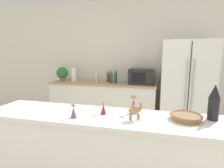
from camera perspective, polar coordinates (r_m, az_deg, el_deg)
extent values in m
cube|color=silver|center=(3.70, 5.78, 6.64)|extent=(8.00, 0.06, 2.55)
cube|color=silver|center=(3.63, -2.91, -6.81)|extent=(2.08, 0.60, 0.88)
cube|color=tan|center=(3.53, -2.97, 0.31)|extent=(2.11, 0.63, 0.03)
cube|color=white|center=(3.37, 22.75, -1.66)|extent=(0.85, 0.68, 1.70)
cube|color=black|center=(3.04, 23.69, -2.89)|extent=(0.01, 0.01, 1.63)
cylinder|color=#B2B5BA|center=(3.00, 22.91, -1.34)|extent=(0.02, 0.02, 0.93)
cylinder|color=#B2B5BA|center=(3.02, 24.78, -1.41)|extent=(0.02, 0.02, 0.93)
cube|color=silver|center=(1.74, -2.78, -25.61)|extent=(2.10, 0.44, 0.92)
cube|color=silver|center=(1.52, -2.93, -10.70)|extent=(2.14, 0.48, 0.03)
cylinder|color=#9E6B47|center=(3.85, -15.84, 1.59)|extent=(0.11, 0.11, 0.08)
sphere|color=#2D7033|center=(3.84, -15.93, 3.50)|extent=(0.24, 0.24, 0.24)
cylinder|color=white|center=(3.74, -12.37, 2.98)|extent=(0.11, 0.11, 0.27)
cube|color=black|center=(3.38, 9.69, 2.47)|extent=(0.48, 0.36, 0.28)
cube|color=black|center=(3.21, 8.67, 2.10)|extent=(0.26, 0.01, 0.17)
cylinder|color=navy|center=(3.42, 1.19, 1.80)|extent=(0.06, 0.06, 0.18)
cone|color=navy|center=(3.40, 1.19, 4.11)|extent=(0.06, 0.06, 0.10)
cylinder|color=gold|center=(3.40, 1.20, 5.01)|extent=(0.02, 0.02, 0.01)
cylinder|color=#B2B7BC|center=(3.49, -5.02, 1.71)|extent=(0.08, 0.08, 0.15)
cone|color=#B2B7BC|center=(3.48, -5.05, 3.61)|extent=(0.08, 0.08, 0.08)
cylinder|color=gold|center=(3.47, -5.06, 4.37)|extent=(0.03, 0.03, 0.01)
cylinder|color=#2D6033|center=(3.55, -1.23, 1.92)|extent=(0.07, 0.07, 0.15)
cone|color=#2D6033|center=(3.54, -1.24, 3.85)|extent=(0.06, 0.06, 0.09)
cylinder|color=gold|center=(3.54, -1.24, 4.61)|extent=(0.02, 0.02, 0.01)
cylinder|color=brown|center=(3.42, -0.27, 1.75)|extent=(0.06, 0.06, 0.17)
cone|color=brown|center=(3.41, -0.27, 3.96)|extent=(0.06, 0.06, 0.10)
cylinder|color=gold|center=(3.40, -0.28, 4.82)|extent=(0.02, 0.02, 0.01)
cylinder|color=black|center=(1.59, 30.19, -6.97)|extent=(0.08, 0.08, 0.18)
cone|color=black|center=(1.56, 30.63, -1.92)|extent=(0.08, 0.08, 0.10)
cylinder|color=gold|center=(1.55, 30.81, 0.09)|extent=(0.03, 0.03, 0.01)
cylinder|color=#8C6647|center=(1.52, 22.99, -10.04)|extent=(0.23, 0.23, 0.04)
torus|color=#8C6647|center=(1.51, 23.04, -9.35)|extent=(0.24, 0.24, 0.02)
ellipsoid|color=#A87F4C|center=(1.38, 7.38, -8.51)|extent=(0.11, 0.09, 0.05)
sphere|color=#A87F4C|center=(1.37, 7.40, -7.58)|extent=(0.04, 0.04, 0.04)
cylinder|color=#A87F4C|center=(1.39, 9.40, -7.34)|extent=(0.02, 0.02, 0.05)
sphere|color=#A87F4C|center=(1.38, 9.43, -6.33)|extent=(0.03, 0.03, 0.03)
cylinder|color=#A87F4C|center=(1.42, 8.38, -10.27)|extent=(0.01, 0.01, 0.06)
cylinder|color=#A87F4C|center=(1.40, 8.83, -10.69)|extent=(0.01, 0.01, 0.06)
cylinder|color=#A87F4C|center=(1.40, 5.84, -10.52)|extent=(0.01, 0.01, 0.06)
cylinder|color=#A87F4C|center=(1.37, 6.25, -10.95)|extent=(0.01, 0.01, 0.06)
cone|color=maroon|center=(1.52, -2.84, -8.24)|extent=(0.05, 0.05, 0.09)
sphere|color=#A37A5B|center=(1.51, -2.86, -6.13)|extent=(0.03, 0.03, 0.03)
cone|color=#6B4784|center=(1.54, 7.04, -7.25)|extent=(0.07, 0.07, 0.13)
sphere|color=#A37A5B|center=(1.52, 7.11, -4.13)|extent=(0.05, 0.05, 0.05)
cone|color=#6B4784|center=(1.47, -12.45, -9.09)|extent=(0.05, 0.05, 0.09)
sphere|color=#A37A5B|center=(1.45, -12.54, -6.80)|extent=(0.03, 0.03, 0.03)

